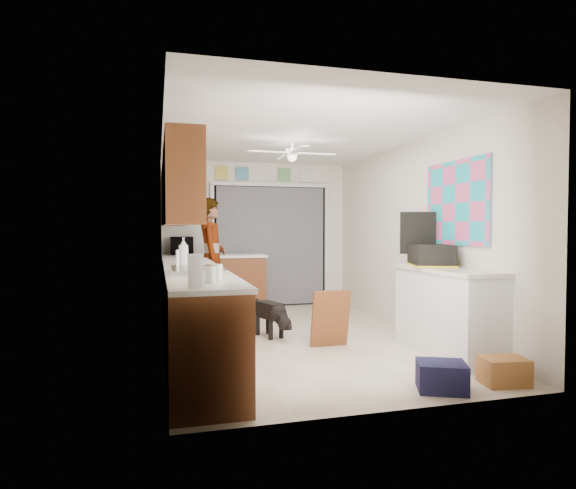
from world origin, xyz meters
TOP-DOWN VIEW (x-y plane):
  - floor at (0.00, 0.00)m, footprint 5.00×5.00m
  - ceiling at (0.00, 0.00)m, footprint 5.00×5.00m
  - wall_back at (0.00, 2.50)m, footprint 3.20×0.00m
  - wall_front at (0.00, -2.50)m, footprint 3.20×0.00m
  - wall_left at (-1.60, 0.00)m, footprint 0.00×5.00m
  - wall_right at (1.60, 0.00)m, footprint 0.00×5.00m
  - left_base_cabinets at (-1.30, 0.00)m, footprint 0.60×4.80m
  - left_countertop at (-1.29, 0.00)m, footprint 0.62×4.80m
  - upper_cabinets at (-1.44, 0.20)m, footprint 0.32×4.00m
  - sink_basin at (-1.29, -1.00)m, footprint 0.50×0.76m
  - faucet at (-1.48, -1.00)m, footprint 0.03×0.03m
  - peninsula_base at (-0.50, 2.00)m, footprint 1.00×0.60m
  - peninsula_top at (-0.50, 2.00)m, footprint 1.04×0.64m
  - back_opening_recess at (0.25, 2.47)m, footprint 2.00×0.06m
  - curtain_panel at (0.25, 2.43)m, footprint 1.90×0.03m
  - door_trim_left at (-0.77, 2.44)m, footprint 0.06×0.04m
  - door_trim_right at (1.27, 2.44)m, footprint 0.06×0.04m
  - door_trim_head at (0.25, 2.44)m, footprint 2.10×0.04m
  - header_frame_0 at (-0.60, 2.47)m, footprint 0.22×0.02m
  - header_frame_1 at (-0.25, 2.47)m, footprint 0.22×0.02m
  - header_frame_3 at (0.50, 2.47)m, footprint 0.22×0.02m
  - header_frame_4 at (0.90, 2.47)m, footprint 0.22×0.02m
  - route66_sign at (-0.95, 2.47)m, footprint 0.22×0.02m
  - right_counter_base at (1.35, -1.20)m, footprint 0.50×1.40m
  - right_counter_top at (1.34, -1.20)m, footprint 0.54×1.44m
  - abstract_painting at (1.58, -1.00)m, footprint 0.03×1.15m
  - ceiling_fan at (0.00, 0.20)m, footprint 1.14×1.14m
  - microwave at (-1.28, 2.25)m, footprint 0.36×0.52m
  - soap_bottle at (-1.37, -0.02)m, footprint 0.15×0.15m
  - jar_a at (-1.20, -1.77)m, footprint 0.11×0.11m
  - jar_b at (-1.27, -1.96)m, footprint 0.11×0.11m
  - paper_towel_roll at (-1.40, -2.25)m, footprint 0.14×0.14m
  - suitcase at (1.32, -0.91)m, footprint 0.57×0.66m
  - suitcase_rim at (1.32, -0.91)m, footprint 0.59×0.68m
  - suitcase_lid at (1.32, -0.62)m, footprint 0.41×0.15m
  - cardboard_box at (1.25, -2.20)m, footprint 0.42×0.34m
  - navy_crate at (0.63, -2.20)m, footprint 0.49×0.46m
  - cabinet_door_panel at (0.24, -0.58)m, footprint 0.44×0.17m
  - man at (-0.90, 1.40)m, footprint 0.53×0.72m
  - dog at (-0.31, 0.14)m, footprint 0.46×0.68m

SIDE VIEW (x-z plane):
  - floor at x=0.00m, z-range 0.00..0.00m
  - cardboard_box at x=1.25m, z-range 0.00..0.24m
  - navy_crate at x=0.63m, z-range 0.00..0.24m
  - dog at x=-0.31m, z-range 0.00..0.49m
  - cabinet_door_panel at x=0.24m, z-range 0.00..0.66m
  - left_base_cabinets at x=-1.30m, z-range 0.00..0.90m
  - peninsula_base at x=-0.50m, z-range 0.00..0.90m
  - right_counter_base at x=1.35m, z-range 0.00..0.90m
  - man at x=-0.90m, z-range 0.00..1.81m
  - left_countertop at x=-1.29m, z-range 0.90..0.94m
  - peninsula_top at x=-0.50m, z-range 0.90..0.94m
  - right_counter_top at x=1.34m, z-range 0.90..0.94m
  - suitcase_rim at x=1.32m, z-range 0.94..0.96m
  - sink_basin at x=-1.29m, z-range 0.92..0.98m
  - jar_b at x=-1.27m, z-range 0.94..1.07m
  - jar_a at x=-1.20m, z-range 0.94..1.07m
  - faucet at x=-1.48m, z-range 0.94..1.16m
  - back_opening_recess at x=0.25m, z-range 0.00..2.10m
  - door_trim_left at x=-0.77m, z-range 0.00..2.10m
  - door_trim_right at x=1.27m, z-range 0.00..2.10m
  - curtain_panel at x=0.25m, z-range 0.03..2.08m
  - suitcase at x=1.32m, z-range 0.94..1.18m
  - paper_towel_roll at x=-1.40m, z-range 0.94..1.18m
  - microwave at x=-1.28m, z-range 0.94..1.22m
  - soap_bottle at x=-1.37m, z-range 0.94..1.26m
  - wall_back at x=0.00m, z-range -0.35..2.85m
  - wall_front at x=0.00m, z-range -0.35..2.85m
  - wall_left at x=-1.60m, z-range -1.25..3.75m
  - wall_right at x=1.60m, z-range -1.25..3.75m
  - suitcase_lid at x=1.32m, z-range 1.06..1.56m
  - abstract_painting at x=1.58m, z-range 1.17..2.12m
  - upper_cabinets at x=-1.44m, z-range 1.40..2.20m
  - door_trim_head at x=0.25m, z-range 2.09..2.15m
  - header_frame_0 at x=-0.60m, z-range 2.19..2.41m
  - header_frame_1 at x=-0.25m, z-range 2.19..2.41m
  - header_frame_3 at x=0.50m, z-range 2.19..2.41m
  - header_frame_4 at x=0.90m, z-range 2.19..2.41m
  - route66_sign at x=-0.95m, z-range 2.17..2.43m
  - ceiling_fan at x=0.00m, z-range 2.20..2.44m
  - ceiling at x=0.00m, z-range 2.50..2.50m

